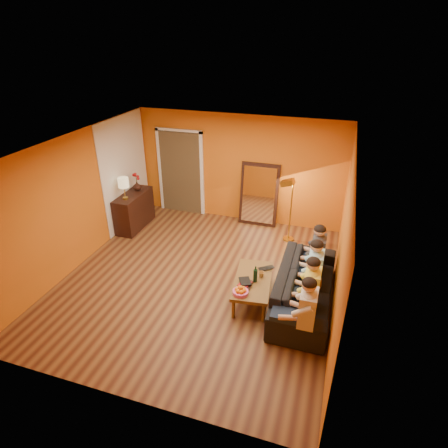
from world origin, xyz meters
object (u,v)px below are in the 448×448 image
(laptop, at_px, (267,270))
(dog, at_px, (311,281))
(coffee_table, at_px, (252,289))
(wine_bottle, at_px, (255,274))
(sofa, at_px, (305,286))
(person_mid_right, at_px, (315,272))
(person_far_right, at_px, (318,255))
(table_lamp, at_px, (124,189))
(person_mid_left, at_px, (311,291))
(person_far_left, at_px, (307,313))
(tumbler, at_px, (261,274))
(mirror_frame, at_px, (259,195))
(sideboard, at_px, (134,210))
(vase, at_px, (137,186))
(floor_lamp, at_px, (291,211))

(laptop, bearing_deg, dog, -36.82)
(coffee_table, bearing_deg, wine_bottle, -52.00)
(sofa, relative_size, person_mid_right, 1.92)
(sofa, height_order, person_far_right, person_far_right)
(table_lamp, distance_m, person_far_right, 4.45)
(person_mid_left, distance_m, wine_bottle, 0.98)
(coffee_table, xyz_separation_m, person_far_left, (1.01, -0.82, 0.40))
(person_mid_left, distance_m, tumbler, 0.98)
(mirror_frame, relative_size, sideboard, 1.29)
(dog, relative_size, person_mid_left, 0.58)
(dog, bearing_deg, table_lamp, 174.94)
(sideboard, relative_size, laptop, 4.01)
(person_mid_right, relative_size, tumbler, 11.89)
(laptop, bearing_deg, person_far_left, -91.15)
(person_mid_right, height_order, tumbler, person_mid_right)
(table_lamp, relative_size, person_far_left, 0.42)
(sideboard, bearing_deg, tumbler, -25.95)
(tumbler, bearing_deg, dog, 14.70)
(mirror_frame, distance_m, wine_bottle, 3.02)
(laptop, bearing_deg, coffee_table, -153.57)
(dog, bearing_deg, tumbler, -155.23)
(table_lamp, height_order, sofa, table_lamp)
(table_lamp, bearing_deg, person_mid_left, -22.24)
(sofa, relative_size, vase, 11.04)
(person_mid_left, relative_size, wine_bottle, 3.94)
(dog, distance_m, wine_bottle, 1.03)
(wine_bottle, distance_m, vase, 4.03)
(dog, distance_m, tumbler, 0.89)
(sideboard, distance_m, floor_lamp, 3.69)
(dog, xyz_separation_m, tumbler, (-0.85, -0.22, 0.11))
(wine_bottle, bearing_deg, person_far_right, 42.54)
(tumbler, distance_m, vase, 4.02)
(person_mid_right, bearing_deg, laptop, 175.02)
(floor_lamp, relative_size, person_far_left, 1.18)
(wine_bottle, bearing_deg, sideboard, 151.35)
(coffee_table, bearing_deg, person_mid_left, -22.12)
(person_far_left, xyz_separation_m, person_far_right, (0.00, 1.65, 0.00))
(floor_lamp, height_order, tumbler, floor_lamp)
(vase, bearing_deg, coffee_table, -31.55)
(wine_bottle, height_order, laptop, wine_bottle)
(table_lamp, bearing_deg, vase, 90.00)
(table_lamp, xyz_separation_m, sofa, (4.24, -1.34, -0.76))
(table_lamp, relative_size, person_far_right, 0.42)
(dog, bearing_deg, person_mid_right, -51.64)
(laptop, bearing_deg, person_mid_left, -73.30)
(sofa, distance_m, laptop, 0.72)
(coffee_table, height_order, laptop, laptop)
(mirror_frame, xyz_separation_m, sofa, (1.45, -2.72, -0.42))
(sofa, height_order, person_far_left, person_far_left)
(coffee_table, height_order, person_far_left, person_far_left)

